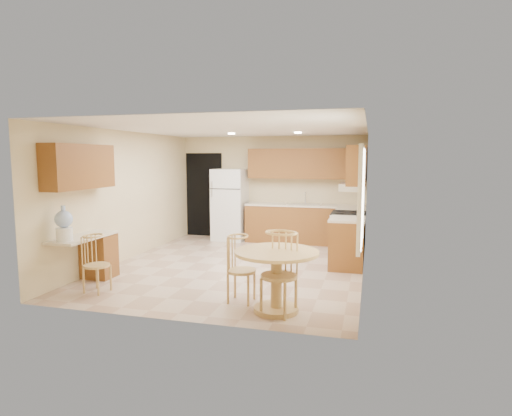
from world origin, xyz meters
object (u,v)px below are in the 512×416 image
(chair_table_a, at_px, (239,264))
(chair_desk, at_px, (93,259))
(stove, at_px, (348,235))
(refrigerator, at_px, (230,205))
(water_crock, at_px, (64,225))
(dining_table, at_px, (276,272))
(chair_table_b, at_px, (277,267))

(chair_table_a, height_order, chair_desk, chair_table_a)
(stove, xyz_separation_m, chair_desk, (-3.47, -3.28, 0.05))
(refrigerator, bearing_deg, water_crock, -103.08)
(refrigerator, xyz_separation_m, water_crock, (-1.05, -4.52, 0.15))
(refrigerator, relative_size, dining_table, 1.58)
(chair_table_b, bearing_deg, refrigerator, -50.65)
(water_crock, bearing_deg, chair_desk, 2.99)
(stove, relative_size, chair_table_b, 1.04)
(chair_table_b, height_order, water_crock, water_crock)
(refrigerator, height_order, water_crock, refrigerator)
(stove, relative_size, chair_table_a, 1.19)
(dining_table, distance_m, chair_desk, 2.75)
(refrigerator, distance_m, chair_desk, 4.55)
(stove, distance_m, chair_table_a, 3.39)
(water_crock, bearing_deg, chair_table_a, 3.54)
(dining_table, xyz_separation_m, chair_table_a, (-0.55, 0.16, 0.03))
(dining_table, distance_m, chair_table_a, 0.57)
(dining_table, bearing_deg, chair_desk, 179.55)
(chair_table_b, distance_m, water_crock, 3.27)
(dining_table, xyz_separation_m, chair_table_b, (0.05, -0.18, 0.11))
(dining_table, xyz_separation_m, water_crock, (-3.20, -0.00, 0.48))
(chair_desk, bearing_deg, chair_table_a, 100.42)
(stove, distance_m, water_crock, 5.16)
(refrigerator, bearing_deg, stove, -22.99)
(chair_table_b, bearing_deg, water_crock, 11.12)
(water_crock, bearing_deg, refrigerator, 76.92)
(refrigerator, height_order, stove, refrigerator)
(dining_table, height_order, chair_desk, chair_desk)
(dining_table, bearing_deg, water_crock, -179.97)
(chair_table_b, bearing_deg, chair_desk, 10.14)
(chair_desk, bearing_deg, refrigerator, 179.16)
(dining_table, relative_size, water_crock, 2.08)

